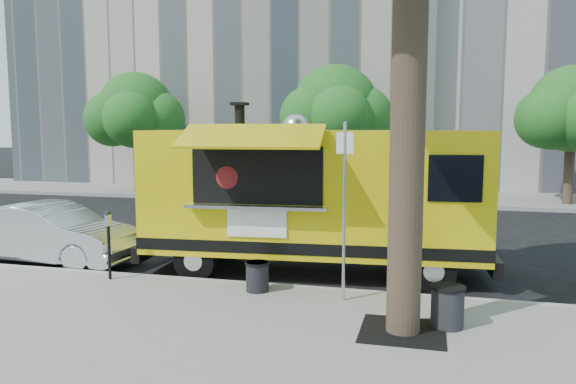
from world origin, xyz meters
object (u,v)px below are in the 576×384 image
(far_tree_c, at_px, (572,109))
(trash_bin_left, at_px, (447,305))
(far_tree_b, at_px, (335,108))
(far_tree_a, at_px, (136,111))
(trash_bin_right, at_px, (257,275))
(sign_post, at_px, (344,201))
(parking_meter, at_px, (109,237))
(sedan, at_px, (51,234))
(food_truck, at_px, (312,195))

(far_tree_c, relative_size, trash_bin_left, 8.45)
(far_tree_b, distance_m, far_tree_c, 9.01)
(far_tree_a, relative_size, trash_bin_right, 10.13)
(trash_bin_left, bearing_deg, sign_post, 151.65)
(far_tree_a, xyz_separation_m, parking_meter, (7.00, -13.65, -2.79))
(parking_meter, bearing_deg, trash_bin_left, -10.03)
(far_tree_b, height_order, far_tree_c, far_tree_b)
(parking_meter, relative_size, sedan, 0.32)
(far_tree_a, xyz_separation_m, far_tree_c, (18.00, 0.10, -0.06))
(parking_meter, distance_m, trash_bin_left, 6.33)
(far_tree_a, height_order, parking_meter, far_tree_a)
(food_truck, bearing_deg, trash_bin_right, -110.67)
(far_tree_a, relative_size, parking_meter, 4.01)
(far_tree_b, bearing_deg, sedan, -108.76)
(far_tree_c, distance_m, sedan, 18.45)
(trash_bin_right, bearing_deg, trash_bin_left, -17.97)
(far_tree_c, xyz_separation_m, food_truck, (-7.43, -11.83, -2.05))
(sedan, bearing_deg, trash_bin_left, -101.23)
(far_tree_a, bearing_deg, trash_bin_right, -53.92)
(sedan, height_order, trash_bin_right, sedan)
(food_truck, distance_m, sedan, 5.99)
(sign_post, bearing_deg, far_tree_b, 100.15)
(far_tree_a, xyz_separation_m, trash_bin_left, (13.22, -14.75, -3.30))
(food_truck, bearing_deg, far_tree_b, 93.19)
(trash_bin_left, bearing_deg, far_tree_c, 72.15)
(far_tree_a, bearing_deg, far_tree_b, 2.54)
(parking_meter, bearing_deg, far_tree_c, 51.34)
(parking_meter, bearing_deg, far_tree_b, 81.90)
(far_tree_b, height_order, sedan, far_tree_b)
(far_tree_c, distance_m, parking_meter, 17.82)
(sign_post, height_order, trash_bin_left, sign_post)
(far_tree_b, bearing_deg, trash_bin_left, -74.44)
(sedan, xyz_separation_m, trash_bin_right, (5.30, -1.40, -0.24))
(sedan, bearing_deg, far_tree_a, 25.65)
(sign_post, relative_size, trash_bin_left, 4.87)
(far_tree_b, height_order, trash_bin_right, far_tree_b)
(sign_post, relative_size, food_truck, 0.41)
(far_tree_c, xyz_separation_m, trash_bin_left, (-4.78, -14.85, -3.24))
(far_tree_b, height_order, trash_bin_left, far_tree_b)
(sign_post, bearing_deg, trash_bin_left, -28.35)
(far_tree_b, xyz_separation_m, food_truck, (1.57, -12.13, -2.17))
(far_tree_b, xyz_separation_m, trash_bin_right, (0.98, -14.10, -3.40))
(far_tree_a, xyz_separation_m, trash_bin_right, (9.98, -13.70, -3.34))
(far_tree_c, height_order, sedan, far_tree_c)
(trash_bin_right, bearing_deg, far_tree_c, 59.85)
(sign_post, bearing_deg, trash_bin_right, 174.58)
(sign_post, relative_size, trash_bin_right, 5.68)
(parking_meter, height_order, food_truck, food_truck)
(far_tree_b, xyz_separation_m, far_tree_c, (9.00, -0.30, -0.12))
(far_tree_a, distance_m, parking_meter, 15.59)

